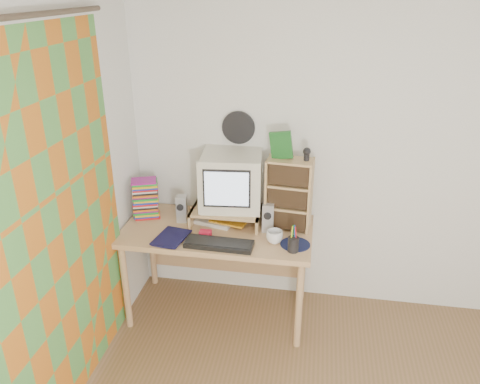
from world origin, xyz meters
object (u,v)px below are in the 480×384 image
at_px(desk, 219,240).
at_px(mug, 274,237).
at_px(cd_rack, 289,195).
at_px(crt_monitor, 231,181).
at_px(dvd_stack, 146,201).
at_px(keyboard, 219,244).
at_px(diary, 159,234).

distance_m(desk, mug, 0.51).
bearing_deg(desk, cd_rack, 5.21).
bearing_deg(crt_monitor, cd_rack, -10.92).
relative_size(desk, mug, 11.97).
height_order(crt_monitor, cd_rack, cd_rack).
relative_size(crt_monitor, dvd_stack, 1.63).
xyz_separation_m(crt_monitor, keyboard, (-0.01, -0.39, -0.31)).
relative_size(keyboard, dvd_stack, 1.78).
bearing_deg(cd_rack, keyboard, -135.77).
height_order(dvd_stack, diary, dvd_stack).
bearing_deg(dvd_stack, keyboard, -48.16).
bearing_deg(crt_monitor, dvd_stack, 178.30).
xyz_separation_m(desk, crt_monitor, (0.08, 0.09, 0.46)).
distance_m(crt_monitor, dvd_stack, 0.69).
distance_m(desk, keyboard, 0.35).
distance_m(dvd_stack, diary, 0.37).
distance_m(cd_rack, diary, 0.98).
distance_m(dvd_stack, cd_rack, 1.10).
height_order(keyboard, dvd_stack, dvd_stack).
bearing_deg(cd_rack, crt_monitor, -179.37).
bearing_deg(cd_rack, mug, -101.18).
distance_m(crt_monitor, cd_rack, 0.44).
bearing_deg(diary, keyboard, 3.06).
distance_m(crt_monitor, keyboard, 0.50).
height_order(desk, crt_monitor, crt_monitor).
xyz_separation_m(crt_monitor, cd_rack, (0.43, -0.04, -0.06)).
distance_m(mug, diary, 0.83).
relative_size(desk, diary, 5.70).
bearing_deg(cd_rack, diary, -155.79).
distance_m(keyboard, mug, 0.39).
bearing_deg(keyboard, diary, 174.77).
relative_size(crt_monitor, cd_rack, 0.81).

